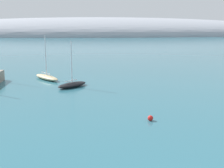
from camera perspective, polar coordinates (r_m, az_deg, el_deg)
distant_ridge at (r=251.45m, az=-2.81°, el=9.51°), size 371.52×87.99×29.57m
sailboat_black_mid_mooring at (r=48.39m, az=-7.78°, el=-0.05°), size 5.52×5.45×7.52m
sailboat_sand_outer_mooring at (r=55.74m, az=-12.63°, el=1.35°), size 6.02×7.02×8.13m
mooring_buoy_red at (r=31.99m, az=7.50°, el=-6.60°), size 0.60×0.60×0.60m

